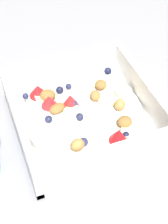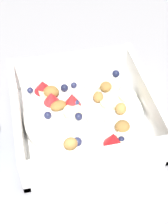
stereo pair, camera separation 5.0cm
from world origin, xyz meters
The scene contains 2 objects.
ground_plane centered at (0.00, 0.00, 0.00)m, with size 2.40×2.40×0.00m, color #9E9EA3.
fruit_bowl centered at (0.00, 0.02, 0.02)m, with size 0.21×0.21×0.07m.
Camera 1 is at (-0.32, 0.14, 0.40)m, focal length 53.37 mm.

